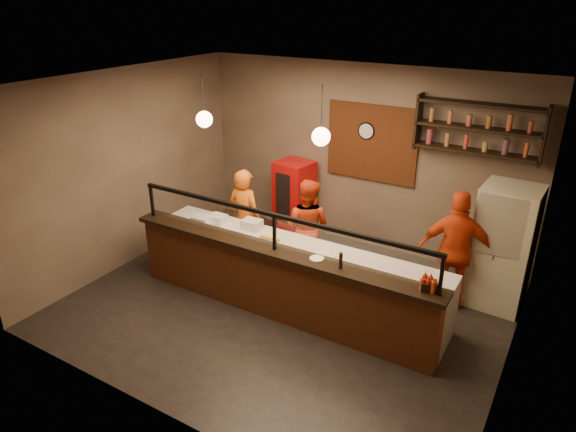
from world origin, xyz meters
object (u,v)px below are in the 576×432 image
Objects in this scene: wall_clock at (367,131)px; pizza_dough at (327,251)px; condiment_caddy at (429,286)px; cook_mid at (307,227)px; red_cooler at (294,199)px; fridge at (503,247)px; pepper_mill at (341,261)px; cook_right at (456,251)px; cook_left at (245,217)px.

wall_clock reaches higher than pizza_dough.
condiment_caddy is (1.59, -0.53, 0.21)m from pizza_dough.
cook_mid is 1.10× the size of red_cooler.
fridge reaches higher than pepper_mill.
condiment_caddy is at bearing -102.17° from fridge.
cook_mid is at bearing -165.29° from fridge.
cook_right reaches higher than pepper_mill.
pepper_mill is at bearing 126.94° from cook_mid.
pizza_dough is (-1.56, -0.94, 0.01)m from cook_right.
cook_right reaches higher than pizza_dough.
condiment_caddy is 1.10m from pepper_mill.
fridge is at bearing 0.85° from red_cooler.
condiment_caddy is (-0.52, -1.90, 0.20)m from fridge.
red_cooler is 3.16× the size of pizza_dough.
cook_right is 3.30m from red_cooler.
pepper_mill reaches higher than condiment_caddy.
red_cooler is at bearing 130.74° from pizza_dough.
wall_clock is 0.21× the size of red_cooler.
pepper_mill is (-1.07, -1.54, 0.27)m from cook_right.
wall_clock is 1.56× the size of condiment_caddy.
cook_right is 1.82m from pizza_dough.
wall_clock is at bearing -109.12° from cook_mid.
pepper_mill is (2.10, -2.47, 0.45)m from red_cooler.
cook_right is 0.70m from fridge.
condiment_caddy is (0.03, -1.47, 0.22)m from cook_right.
condiment_caddy is at bearing -53.79° from wall_clock.
pizza_dough is at bearing -143.98° from fridge.
wall_clock is 1.39× the size of pepper_mill.
wall_clock is at bearing 100.19° from pizza_dough.
cook_mid is at bearing -42.99° from red_cooler.
pizza_dough is (0.74, -0.78, 0.11)m from cook_mid.
cook_mid is 7.37× the size of pepper_mill.
cook_right is 1.49m from condiment_caddy.
red_cooler is 7.52× the size of condiment_caddy.
cook_left is 3.55m from condiment_caddy.
red_cooler is (-0.86, 1.09, -0.07)m from cook_mid.
red_cooler is (0.18, 1.32, -0.10)m from cook_left.
fridge is (3.89, 0.82, 0.09)m from cook_left.
wall_clock is at bearing -46.24° from cook_right.
cook_right is 8.29× the size of pepper_mill.
wall_clock is 2.61m from cook_right.
pepper_mill is at bearing -126.35° from fridge.
cook_right reaches higher than cook_left.
cook_left is at bearing 153.39° from pepper_mill.
red_cooler is 3.27m from pepper_mill.
cook_right is at bearing -171.76° from cook_left.
red_cooler is at bearing -56.49° from cook_mid.
condiment_caddy is at bearing 3.49° from pepper_mill.
wall_clock is 3.06m from pepper_mill.
condiment_caddy is at bearing -18.47° from pizza_dough.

